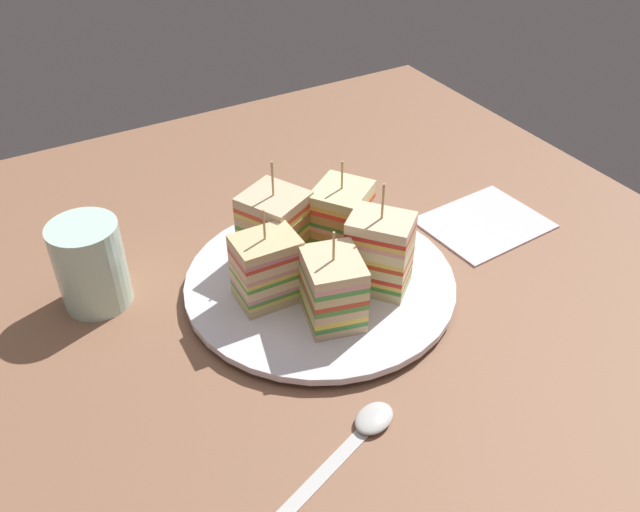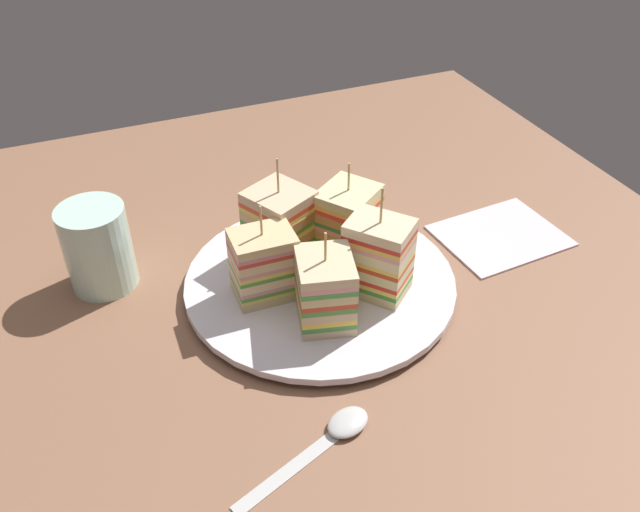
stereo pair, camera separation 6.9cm
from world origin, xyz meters
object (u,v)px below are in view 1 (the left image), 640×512
(chip_pile, at_px, (319,265))
(drinking_glass, at_px, (92,270))
(plate, at_px, (320,283))
(napkin, at_px, (484,222))
(sandwich_wedge_1, at_px, (379,253))
(sandwich_wedge_3, at_px, (275,227))
(sandwich_wedge_2, at_px, (341,219))
(sandwich_wedge_4, at_px, (266,268))
(sandwich_wedge_0, at_px, (333,289))
(spoon, at_px, (363,430))

(chip_pile, relative_size, drinking_glass, 0.73)
(plate, relative_size, napkin, 2.04)
(sandwich_wedge_1, distance_m, sandwich_wedge_3, 0.12)
(sandwich_wedge_2, relative_size, napkin, 0.78)
(drinking_glass, bearing_deg, sandwich_wedge_4, -33.17)
(sandwich_wedge_1, distance_m, sandwich_wedge_4, 0.12)
(sandwich_wedge_3, bearing_deg, sandwich_wedge_1, 9.56)
(sandwich_wedge_4, bearing_deg, drinking_glass, 148.57)
(sandwich_wedge_4, height_order, napkin, sandwich_wedge_4)
(sandwich_wedge_1, relative_size, sandwich_wedge_3, 1.03)
(sandwich_wedge_0, height_order, sandwich_wedge_2, sandwich_wedge_2)
(sandwich_wedge_0, xyz_separation_m, chip_pile, (0.03, 0.07, -0.03))
(plate, relative_size, spoon, 2.06)
(spoon, bearing_deg, sandwich_wedge_1, 32.69)
(sandwich_wedge_0, height_order, sandwich_wedge_4, sandwich_wedge_4)
(sandwich_wedge_0, distance_m, sandwich_wedge_4, 0.07)
(plate, bearing_deg, sandwich_wedge_4, 177.59)
(chip_pile, relative_size, napkin, 0.49)
(plate, height_order, sandwich_wedge_4, sandwich_wedge_4)
(sandwich_wedge_2, bearing_deg, sandwich_wedge_1, 53.98)
(sandwich_wedge_0, xyz_separation_m, sandwich_wedge_1, (0.07, 0.02, 0.01))
(plate, bearing_deg, napkin, 1.40)
(plate, height_order, drinking_glass, drinking_glass)
(sandwich_wedge_1, relative_size, spoon, 0.88)
(sandwich_wedge_3, height_order, spoon, sandwich_wedge_3)
(sandwich_wedge_0, relative_size, sandwich_wedge_4, 0.96)
(chip_pile, bearing_deg, drinking_glass, 158.30)
(sandwich_wedge_0, distance_m, chip_pile, 0.08)
(sandwich_wedge_2, height_order, napkin, sandwich_wedge_2)
(sandwich_wedge_3, bearing_deg, spoon, -36.19)
(sandwich_wedge_4, distance_m, drinking_glass, 0.18)
(plate, bearing_deg, sandwich_wedge_1, -39.75)
(sandwich_wedge_4, bearing_deg, plate, -0.67)
(sandwich_wedge_2, xyz_separation_m, spoon, (-0.11, -0.22, -0.05))
(plate, bearing_deg, drinking_glass, 154.48)
(plate, bearing_deg, sandwich_wedge_0, -108.15)
(sandwich_wedge_1, bearing_deg, napkin, -116.68)
(plate, distance_m, sandwich_wedge_4, 0.07)
(sandwich_wedge_2, bearing_deg, chip_pile, -5.62)
(sandwich_wedge_4, bearing_deg, sandwich_wedge_2, 19.45)
(sandwich_wedge_4, relative_size, chip_pile, 1.55)
(sandwich_wedge_1, distance_m, chip_pile, 0.08)
(sandwich_wedge_0, xyz_separation_m, spoon, (-0.04, -0.13, -0.05))
(plate, height_order, spoon, plate)
(sandwich_wedge_2, xyz_separation_m, sandwich_wedge_4, (-0.11, -0.03, -0.00))
(sandwich_wedge_2, bearing_deg, napkin, 135.40)
(sandwich_wedge_4, relative_size, drinking_glass, 1.13)
(plate, distance_m, chip_pile, 0.02)
(sandwich_wedge_2, distance_m, chip_pile, 0.06)
(napkin, height_order, drinking_glass, drinking_glass)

